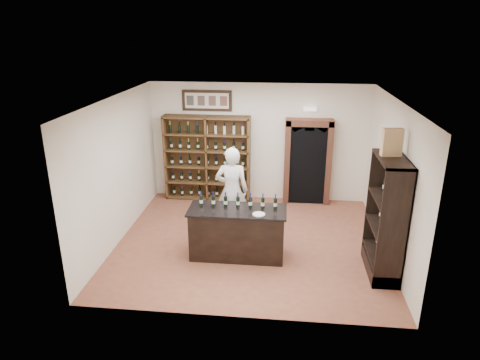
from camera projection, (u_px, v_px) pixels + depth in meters
The scene contains 21 objects.
floor at pixel (250, 242), 9.05m from camera, with size 5.50×5.50×0.00m, color brown.
ceiling at pixel (251, 99), 8.03m from camera, with size 5.50×5.50×0.00m, color white.
wall_back at pixel (259, 143), 10.87m from camera, with size 5.50×0.04×3.00m, color white.
wall_left at pixel (118, 170), 8.81m from camera, with size 0.04×5.00×3.00m, color white.
wall_right at pixel (392, 180), 8.26m from camera, with size 0.04×5.00×3.00m, color white.
wine_shelf at pixel (207, 158), 10.98m from camera, with size 2.20×0.38×2.20m.
framed_picture at pixel (207, 101), 10.62m from camera, with size 1.25×0.04×0.52m, color black.
arched_doorway at pixel (308, 160), 10.71m from camera, with size 1.17×0.35×2.17m.
emergency_light at pixel (310, 109), 10.37m from camera, with size 0.30×0.10×0.10m, color white.
tasting_counter at pixel (237, 233), 8.34m from camera, with size 1.88×0.78×1.00m.
counter_bottle_0 at pixel (201, 200), 8.30m from camera, with size 0.07×0.07×0.30m.
counter_bottle_1 at pixel (213, 201), 8.27m from camera, with size 0.07×0.07×0.30m.
counter_bottle_2 at pixel (226, 201), 8.25m from camera, with size 0.07×0.07×0.30m.
counter_bottle_3 at pixel (238, 202), 8.23m from camera, with size 0.07×0.07×0.30m.
counter_bottle_4 at pixel (250, 202), 8.20m from camera, with size 0.07×0.07×0.30m.
counter_bottle_5 at pixel (263, 203), 8.18m from camera, with size 0.07×0.07×0.30m.
counter_bottle_6 at pixel (275, 204), 8.16m from camera, with size 0.07×0.07×0.30m.
side_cabinet at pixel (386, 235), 7.70m from camera, with size 0.48×1.20×2.20m.
shopkeeper at pixel (232, 191), 9.19m from camera, with size 0.70×0.46×1.93m, color silver.
plate at pixel (259, 214), 7.92m from camera, with size 0.23×0.23×0.02m, color beige.
wine_crate at pixel (392, 142), 7.26m from camera, with size 0.34×0.14×0.48m, color tan.
Camera 1 is at (0.64, -8.04, 4.31)m, focal length 32.00 mm.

